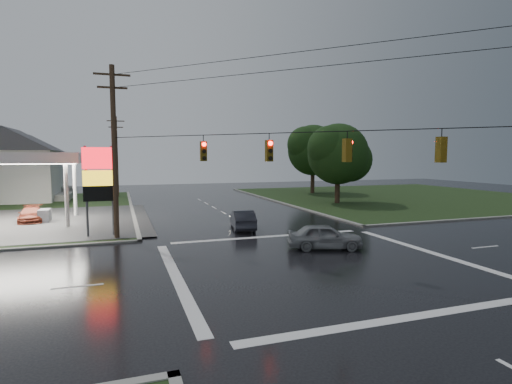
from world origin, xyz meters
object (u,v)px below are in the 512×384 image
object	(u,v)px
pylon_sign	(99,176)
tree_ne_near	(339,154)
house_near	(13,164)
car_crossing	(325,236)
tree_ne_far	(314,150)
house_far	(26,163)
car_north	(243,219)
utility_pole_n	(117,155)
car_pump	(31,214)
utility_pole_nw	(114,150)

from	to	relation	value
pylon_sign	tree_ne_near	size ratio (longest dim) A/B	0.67
house_near	car_crossing	world-z (taller)	house_near
tree_ne_far	house_far	bearing A→B (deg)	160.29
pylon_sign	car_north	world-z (taller)	pylon_sign
utility_pole_n	car_pump	distance (m)	20.89
car_north	car_crossing	distance (m)	8.00
house_far	car_crossing	size ratio (longest dim) A/B	2.59
utility_pole_nw	tree_ne_far	xyz separation A→B (m)	(26.65, 24.49, 0.46)
tree_ne_far	car_north	bearing A→B (deg)	-127.05
utility_pole_nw	house_near	bearing A→B (deg)	113.37
utility_pole_nw	house_far	size ratio (longest dim) A/B	1.00
utility_pole_n	car_pump	xyz separation A→B (m)	(-6.60, -19.22, -4.84)
tree_ne_far	car_crossing	bearing A→B (deg)	-116.05
utility_pole_n	car_north	bearing A→B (deg)	-72.61
utility_pole_n	tree_ne_near	size ratio (longest dim) A/B	1.17
utility_pole_n	house_near	distance (m)	11.67
house_near	tree_ne_far	world-z (taller)	tree_ne_far
utility_pole_n	car_north	xyz separation A→B (m)	(8.70, -27.78, -4.76)
pylon_sign	tree_ne_far	bearing A→B (deg)	40.35
car_north	pylon_sign	bearing A→B (deg)	7.96
utility_pole_nw	tree_ne_far	distance (m)	36.20
car_crossing	tree_ne_far	bearing A→B (deg)	-7.35
house_near	car_north	bearing A→B (deg)	-51.99
utility_pole_nw	utility_pole_n	bearing A→B (deg)	90.00
car_north	tree_ne_near	bearing A→B (deg)	-132.13
utility_pole_n	car_crossing	xyz separation A→B (m)	(11.34, -35.33, -4.74)
house_far	car_pump	distance (m)	30.04
house_far	house_near	bearing A→B (deg)	-85.24
utility_pole_n	car_north	size ratio (longest dim) A/B	2.44
pylon_sign	car_pump	size ratio (longest dim) A/B	1.39
utility_pole_n	car_pump	size ratio (longest dim) A/B	2.44
utility_pole_nw	house_near	distance (m)	28.90
utility_pole_n	pylon_sign	bearing A→B (deg)	-92.08
utility_pole_nw	utility_pole_n	world-z (taller)	utility_pole_nw
pylon_sign	car_north	bearing A→B (deg)	-1.67
utility_pole_n	car_crossing	distance (m)	37.41
house_near	car_north	distance (m)	32.93
utility_pole_n	house_far	distance (m)	16.00
tree_ne_far	car_crossing	size ratio (longest dim) A/B	2.29
pylon_sign	car_north	xyz separation A→B (m)	(9.70, -0.28, -3.30)
utility_pole_nw	car_north	world-z (taller)	utility_pole_nw
house_near	car_crossing	size ratio (longest dim) A/B	2.59
pylon_sign	utility_pole_nw	size ratio (longest dim) A/B	0.55
house_far	utility_pole_n	bearing A→B (deg)	-38.77
tree_ne_far	house_near	bearing A→B (deg)	176.99
utility_pole_n	house_far	xyz separation A→B (m)	(-12.45, 10.00, -1.06)
house_far	car_pump	size ratio (longest dim) A/B	2.57
car_crossing	house_far	bearing A→B (deg)	46.39
pylon_sign	utility_pole_n	size ratio (longest dim) A/B	0.57
pylon_sign	house_near	world-z (taller)	house_near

